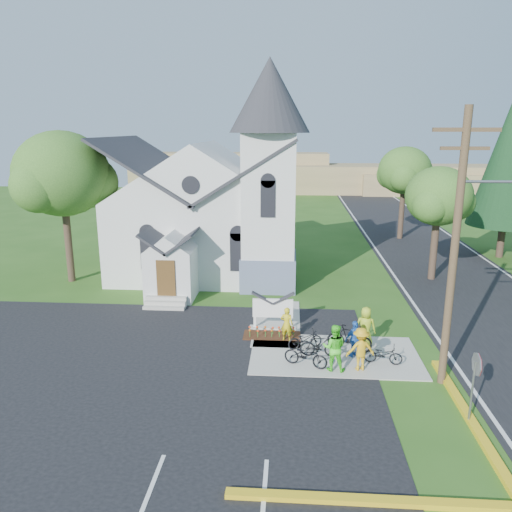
# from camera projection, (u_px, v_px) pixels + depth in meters

# --- Properties ---
(ground) EXTENTS (120.00, 120.00, 0.00)m
(ground) POSITION_uv_depth(u_px,v_px,m) (299.00, 360.00, 20.51)
(ground) COLOR #2C5518
(ground) RESTS_ON ground
(parking_lot) EXTENTS (20.00, 16.00, 0.02)m
(parking_lot) POSITION_uv_depth(u_px,v_px,m) (116.00, 377.00, 19.06)
(parking_lot) COLOR black
(parking_lot) RESTS_ON ground
(road) EXTENTS (8.00, 90.00, 0.02)m
(road) POSITION_uv_depth(u_px,v_px,m) (442.00, 266.00, 34.32)
(road) COLOR black
(road) RESTS_ON ground
(sidewalk) EXTENTS (7.00, 4.00, 0.05)m
(sidewalk) POSITION_uv_depth(u_px,v_px,m) (335.00, 355.00, 20.89)
(sidewalk) COLOR #AAA69A
(sidewalk) RESTS_ON ground
(church) EXTENTS (12.35, 12.00, 13.00)m
(church) POSITION_uv_depth(u_px,v_px,m) (212.00, 193.00, 31.64)
(church) COLOR silver
(church) RESTS_ON ground
(church_sign) EXTENTS (2.20, 0.40, 1.70)m
(church_sign) POSITION_uv_depth(u_px,v_px,m) (273.00, 308.00, 23.43)
(church_sign) COLOR #AAA69A
(church_sign) RESTS_ON ground
(flower_bed) EXTENTS (2.60, 1.10, 0.07)m
(flower_bed) POSITION_uv_depth(u_px,v_px,m) (272.00, 336.00, 22.81)
(flower_bed) COLOR #37190F
(flower_bed) RESTS_ON ground
(utility_pole) EXTENTS (3.45, 0.28, 10.00)m
(utility_pole) POSITION_uv_depth(u_px,v_px,m) (457.00, 242.00, 17.35)
(utility_pole) COLOR #443122
(utility_pole) RESTS_ON ground
(stop_sign) EXTENTS (0.11, 0.76, 2.48)m
(stop_sign) POSITION_uv_depth(u_px,v_px,m) (475.00, 374.00, 15.64)
(stop_sign) COLOR gray
(stop_sign) RESTS_ON ground
(tree_lot_corner) EXTENTS (5.60, 5.60, 9.15)m
(tree_lot_corner) POSITION_uv_depth(u_px,v_px,m) (62.00, 174.00, 29.48)
(tree_lot_corner) COLOR #39271F
(tree_lot_corner) RESTS_ON ground
(tree_road_near) EXTENTS (4.00, 4.00, 7.05)m
(tree_road_near) POSITION_uv_depth(u_px,v_px,m) (439.00, 197.00, 30.23)
(tree_road_near) COLOR #39271F
(tree_road_near) RESTS_ON ground
(tree_road_mid) EXTENTS (4.40, 4.40, 7.80)m
(tree_road_mid) POSITION_uv_depth(u_px,v_px,m) (405.00, 171.00, 41.65)
(tree_road_mid) COLOR #39271F
(tree_road_mid) RESTS_ON ground
(conifer) EXTENTS (5.20, 5.20, 12.40)m
(conifer) POSITION_uv_depth(u_px,v_px,m) (512.00, 155.00, 35.04)
(conifer) COLOR #39271F
(conifer) RESTS_ON ground
(distant_hills) EXTENTS (61.00, 10.00, 5.60)m
(distant_hills) POSITION_uv_depth(u_px,v_px,m) (317.00, 177.00, 74.16)
(distant_hills) COLOR olive
(distant_hills) RESTS_ON ground
(cyclist_0) EXTENTS (0.64, 0.50, 1.56)m
(cyclist_0) POSITION_uv_depth(u_px,v_px,m) (287.00, 324.00, 22.08)
(cyclist_0) COLOR gold
(cyclist_0) RESTS_ON sidewalk
(bike_0) EXTENTS (1.64, 1.08, 0.82)m
(bike_0) POSITION_uv_depth(u_px,v_px,m) (305.00, 339.00, 21.41)
(bike_0) COLOR black
(bike_0) RESTS_ON sidewalk
(cyclist_1) EXTENTS (1.00, 0.83, 1.88)m
(cyclist_1) POSITION_uv_depth(u_px,v_px,m) (334.00, 348.00, 19.34)
(cyclist_1) COLOR #4AE52A
(cyclist_1) RESTS_ON sidewalk
(bike_1) EXTENTS (1.66, 0.52, 0.99)m
(bike_1) POSITION_uv_depth(u_px,v_px,m) (320.00, 345.00, 20.60)
(bike_1) COLOR black
(bike_1) RESTS_ON sidewalk
(cyclist_2) EXTENTS (0.99, 0.73, 1.56)m
(cyclist_2) POSITION_uv_depth(u_px,v_px,m) (355.00, 339.00, 20.53)
(cyclist_2) COLOR blue
(cyclist_2) RESTS_ON sidewalk
(bike_2) EXTENTS (1.90, 1.21, 0.94)m
(bike_2) POSITION_uv_depth(u_px,v_px,m) (306.00, 355.00, 19.75)
(bike_2) COLOR black
(bike_2) RESTS_ON sidewalk
(cyclist_3) EXTENTS (1.21, 0.83, 1.73)m
(cyclist_3) POSITION_uv_depth(u_px,v_px,m) (361.00, 349.00, 19.39)
(cyclist_3) COLOR gold
(cyclist_3) RESTS_ON sidewalk
(bike_3) EXTENTS (1.99, 1.06, 1.15)m
(bike_3) POSITION_uv_depth(u_px,v_px,m) (350.00, 338.00, 21.14)
(bike_3) COLOR black
(bike_3) RESTS_ON sidewalk
(cyclist_4) EXTENTS (0.97, 0.74, 1.79)m
(cyclist_4) POSITION_uv_depth(u_px,v_px,m) (366.00, 327.00, 21.48)
(cyclist_4) COLOR #A3BD23
(cyclist_4) RESTS_ON sidewalk
(bike_4) EXTENTS (1.59, 0.79, 0.80)m
(bike_4) POSITION_uv_depth(u_px,v_px,m) (383.00, 354.00, 20.00)
(bike_4) COLOR black
(bike_4) RESTS_ON sidewalk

